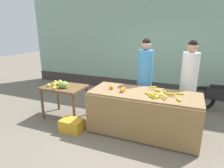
{
  "coord_description": "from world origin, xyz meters",
  "views": [
    {
      "loc": [
        1.07,
        -3.45,
        2.06
      ],
      "look_at": [
        -0.39,
        0.15,
        0.91
      ],
      "focal_mm": 30.34,
      "sensor_mm": 36.0,
      "label": 1
    }
  ],
  "objects_px": {
    "vendor_woman_white_shirt": "(188,83)",
    "vendor_woman_blue_shirt": "(145,80)",
    "produce_crate": "(72,125)",
    "parked_motorcycle": "(223,98)",
    "produce_sack": "(105,102)"
  },
  "relations": [
    {
      "from": "vendor_woman_blue_shirt",
      "to": "produce_sack",
      "type": "height_order",
      "value": "vendor_woman_blue_shirt"
    },
    {
      "from": "produce_crate",
      "to": "produce_sack",
      "type": "distance_m",
      "value": 1.22
    },
    {
      "from": "vendor_woman_blue_shirt",
      "to": "produce_crate",
      "type": "bearing_deg",
      "value": -135.55
    },
    {
      "from": "produce_crate",
      "to": "parked_motorcycle",
      "type": "bearing_deg",
      "value": 36.04
    },
    {
      "from": "vendor_woman_blue_shirt",
      "to": "vendor_woman_white_shirt",
      "type": "distance_m",
      "value": 0.93
    },
    {
      "from": "vendor_woman_white_shirt",
      "to": "produce_sack",
      "type": "distance_m",
      "value": 2.05
    },
    {
      "from": "parked_motorcycle",
      "to": "vendor_woman_white_shirt",
      "type": "bearing_deg",
      "value": -133.4
    },
    {
      "from": "parked_motorcycle",
      "to": "produce_sack",
      "type": "bearing_deg",
      "value": -160.72
    },
    {
      "from": "vendor_woman_white_shirt",
      "to": "produce_crate",
      "type": "bearing_deg",
      "value": -149.1
    },
    {
      "from": "vendor_woman_white_shirt",
      "to": "vendor_woman_blue_shirt",
      "type": "bearing_deg",
      "value": -174.41
    },
    {
      "from": "vendor_woman_blue_shirt",
      "to": "vendor_woman_white_shirt",
      "type": "height_order",
      "value": "vendor_woman_blue_shirt"
    },
    {
      "from": "vendor_woman_white_shirt",
      "to": "parked_motorcycle",
      "type": "height_order",
      "value": "vendor_woman_white_shirt"
    },
    {
      "from": "produce_crate",
      "to": "vendor_woman_blue_shirt",
      "type": "bearing_deg",
      "value": 44.45
    },
    {
      "from": "vendor_woman_blue_shirt",
      "to": "produce_crate",
      "type": "height_order",
      "value": "vendor_woman_blue_shirt"
    },
    {
      "from": "vendor_woman_blue_shirt",
      "to": "vendor_woman_white_shirt",
      "type": "bearing_deg",
      "value": 5.59
    }
  ]
}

